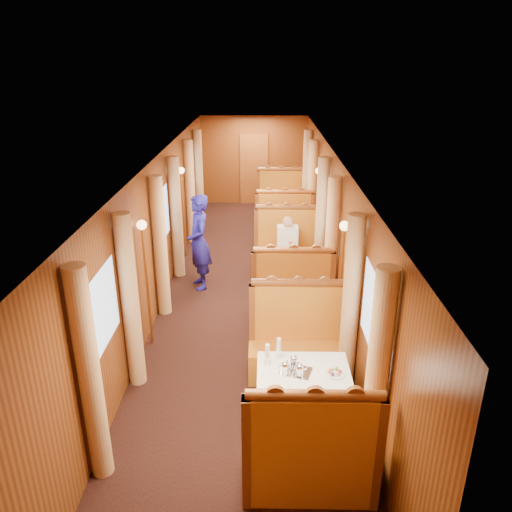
{
  "coord_description": "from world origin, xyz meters",
  "views": [
    {
      "loc": [
        0.29,
        -8.27,
        4.06
      ],
      "look_at": [
        0.17,
        -0.82,
        1.05
      ],
      "focal_mm": 35.0,
      "sensor_mm": 36.0,
      "label": 1
    }
  ],
  "objects_px": {
    "table_near": "(302,396)",
    "fruit_plate": "(334,373)",
    "banquette_near_fwd": "(310,459)",
    "banquette_mid_aft": "(287,251)",
    "banquette_far_fwd": "(284,227)",
    "teapot_back": "(294,363)",
    "passenger": "(287,240)",
    "banquette_far_aft": "(281,203)",
    "tea_tray": "(295,371)",
    "banquette_near_aft": "(297,346)",
    "table_far": "(282,216)",
    "banquette_mid_fwd": "(292,297)",
    "teapot_right": "(300,372)",
    "table_mid": "(289,274)",
    "rose_vase_far": "(284,194)",
    "steward": "(199,242)",
    "teapot_left": "(285,370)",
    "rose_vase_mid": "(291,245)"
  },
  "relations": [
    {
      "from": "banquette_near_fwd",
      "to": "banquette_mid_aft",
      "type": "bearing_deg",
      "value": 90.0
    },
    {
      "from": "table_mid",
      "to": "tea_tray",
      "type": "bearing_deg",
      "value": -91.51
    },
    {
      "from": "table_near",
      "to": "fruit_plate",
      "type": "xyz_separation_m",
      "value": [
        0.34,
        -0.09,
        0.39
      ]
    },
    {
      "from": "table_far",
      "to": "teapot_right",
      "type": "distance_m",
      "value": 7.15
    },
    {
      "from": "teapot_right",
      "to": "rose_vase_far",
      "type": "relative_size",
      "value": 0.42
    },
    {
      "from": "banquette_near_fwd",
      "to": "banquette_far_fwd",
      "type": "height_order",
      "value": "same"
    },
    {
      "from": "banquette_far_aft",
      "to": "banquette_near_aft",
      "type": "bearing_deg",
      "value": -90.0
    },
    {
      "from": "banquette_near_fwd",
      "to": "banquette_far_fwd",
      "type": "bearing_deg",
      "value": 90.0
    },
    {
      "from": "table_near",
      "to": "teapot_left",
      "type": "distance_m",
      "value": 0.5
    },
    {
      "from": "banquette_far_aft",
      "to": "passenger",
      "type": "bearing_deg",
      "value": -90.0
    },
    {
      "from": "banquette_mid_aft",
      "to": "teapot_right",
      "type": "bearing_deg",
      "value": -90.65
    },
    {
      "from": "rose_vase_far",
      "to": "passenger",
      "type": "relative_size",
      "value": 0.47
    },
    {
      "from": "banquette_near_fwd",
      "to": "banquette_near_aft",
      "type": "xyz_separation_m",
      "value": [
        0.0,
        2.03,
        0.0
      ]
    },
    {
      "from": "fruit_plate",
      "to": "table_near",
      "type": "bearing_deg",
      "value": 165.49
    },
    {
      "from": "teapot_right",
      "to": "fruit_plate",
      "type": "xyz_separation_m",
      "value": [
        0.39,
        0.05,
        -0.04
      ]
    },
    {
      "from": "banquette_mid_aft",
      "to": "banquette_far_aft",
      "type": "relative_size",
      "value": 1.0
    },
    {
      "from": "teapot_right",
      "to": "rose_vase_far",
      "type": "bearing_deg",
      "value": 70.53
    },
    {
      "from": "teapot_back",
      "to": "fruit_plate",
      "type": "xyz_separation_m",
      "value": [
        0.45,
        -0.12,
        -0.04
      ]
    },
    {
      "from": "teapot_back",
      "to": "table_mid",
      "type": "bearing_deg",
      "value": 95.78
    },
    {
      "from": "banquette_near_aft",
      "to": "table_far",
      "type": "height_order",
      "value": "banquette_near_aft"
    },
    {
      "from": "banquette_near_aft",
      "to": "tea_tray",
      "type": "height_order",
      "value": "banquette_near_aft"
    },
    {
      "from": "banquette_near_aft",
      "to": "table_mid",
      "type": "bearing_deg",
      "value": 90.0
    },
    {
      "from": "banquette_far_aft",
      "to": "tea_tray",
      "type": "xyz_separation_m",
      "value": [
        -0.09,
        -8.07,
        0.33
      ]
    },
    {
      "from": "banquette_near_fwd",
      "to": "banquette_far_aft",
      "type": "height_order",
      "value": "same"
    },
    {
      "from": "banquette_far_aft",
      "to": "tea_tray",
      "type": "relative_size",
      "value": 3.94
    },
    {
      "from": "banquette_mid_aft",
      "to": "passenger",
      "type": "distance_m",
      "value": 0.41
    },
    {
      "from": "teapot_back",
      "to": "passenger",
      "type": "distance_m",
      "value": 4.22
    },
    {
      "from": "teapot_back",
      "to": "passenger",
      "type": "xyz_separation_m",
      "value": [
        0.11,
        4.22,
        -0.07
      ]
    },
    {
      "from": "table_near",
      "to": "teapot_back",
      "type": "distance_m",
      "value": 0.45
    },
    {
      "from": "table_far",
      "to": "tea_tray",
      "type": "relative_size",
      "value": 3.09
    },
    {
      "from": "banquette_far_fwd",
      "to": "banquette_near_fwd",
      "type": "bearing_deg",
      "value": -90.0
    },
    {
      "from": "table_far",
      "to": "steward",
      "type": "distance_m",
      "value": 3.69
    },
    {
      "from": "banquette_far_fwd",
      "to": "teapot_back",
      "type": "distance_m",
      "value": 5.96
    },
    {
      "from": "banquette_far_fwd",
      "to": "steward",
      "type": "xyz_separation_m",
      "value": [
        -1.64,
        -2.25,
        0.46
      ]
    },
    {
      "from": "banquette_near_fwd",
      "to": "passenger",
      "type": "relative_size",
      "value": 1.76
    },
    {
      "from": "fruit_plate",
      "to": "steward",
      "type": "xyz_separation_m",
      "value": [
        -1.98,
        3.82,
        0.12
      ]
    },
    {
      "from": "tea_tray",
      "to": "table_far",
      "type": "bearing_deg",
      "value": 89.24
    },
    {
      "from": "teapot_right",
      "to": "passenger",
      "type": "relative_size",
      "value": 0.2
    },
    {
      "from": "banquette_near_aft",
      "to": "banquette_mid_aft",
      "type": "distance_m",
      "value": 3.5
    },
    {
      "from": "banquette_near_fwd",
      "to": "fruit_plate",
      "type": "relative_size",
      "value": 5.61
    },
    {
      "from": "teapot_right",
      "to": "rose_vase_mid",
      "type": "distance_m",
      "value": 3.64
    },
    {
      "from": "teapot_left",
      "to": "table_near",
      "type": "bearing_deg",
      "value": 36.33
    },
    {
      "from": "table_near",
      "to": "banquette_far_fwd",
      "type": "height_order",
      "value": "banquette_far_fwd"
    },
    {
      "from": "banquette_mid_fwd",
      "to": "teapot_right",
      "type": "bearing_deg",
      "value": -91.15
    },
    {
      "from": "table_far",
      "to": "banquette_near_aft",
      "type": "bearing_deg",
      "value": -90.0
    },
    {
      "from": "table_far",
      "to": "tea_tray",
      "type": "distance_m",
      "value": 7.06
    },
    {
      "from": "table_mid",
      "to": "teapot_right",
      "type": "height_order",
      "value": "teapot_right"
    },
    {
      "from": "fruit_plate",
      "to": "rose_vase_far",
      "type": "xyz_separation_m",
      "value": [
        -0.3,
        7.12,
        0.16
      ]
    },
    {
      "from": "banquette_mid_aft",
      "to": "steward",
      "type": "distance_m",
      "value": 1.87
    },
    {
      "from": "banquette_far_aft",
      "to": "teapot_left",
      "type": "distance_m",
      "value": 8.13
    }
  ]
}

